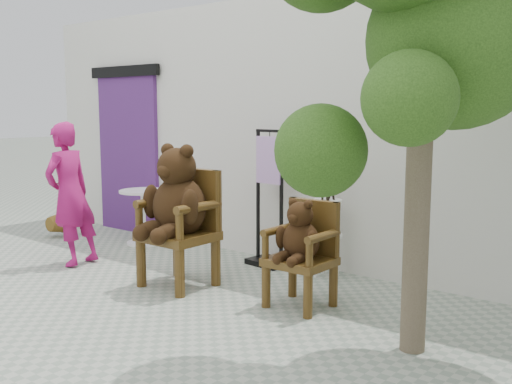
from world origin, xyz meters
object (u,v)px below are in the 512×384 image
(chair_big, at_px, (178,206))
(cafe_table, at_px, (143,210))
(chair_small, at_px, (302,243))
(display_stand, at_px, (269,213))
(stool_bucket, at_px, (327,216))
(person, at_px, (70,194))

(chair_big, height_order, cafe_table, chair_big)
(chair_big, bearing_deg, chair_small, 11.01)
(display_stand, bearing_deg, chair_small, -34.31)
(chair_small, bearing_deg, stool_bucket, 109.76)
(chair_big, xyz_separation_m, person, (-1.56, -0.17, -0.00))
(display_stand, bearing_deg, chair_big, -93.28)
(chair_small, relative_size, display_stand, 0.64)
(chair_small, height_order, stool_bucket, stool_bucket)
(person, bearing_deg, cafe_table, 177.35)
(chair_big, xyz_separation_m, display_stand, (0.20, 1.19, -0.21))
(person, distance_m, display_stand, 2.23)
(chair_big, distance_m, cafe_table, 2.00)
(cafe_table, height_order, display_stand, display_stand)
(display_stand, xyz_separation_m, stool_bucket, (0.76, 0.00, 0.06))
(cafe_table, distance_m, stool_bucket, 2.67)
(person, relative_size, cafe_table, 2.25)
(chair_big, distance_m, display_stand, 1.22)
(cafe_table, xyz_separation_m, display_stand, (1.90, 0.20, 0.14))
(chair_big, height_order, chair_small, chair_big)
(stool_bucket, bearing_deg, chair_big, -128.79)
(chair_big, relative_size, chair_small, 1.46)
(cafe_table, relative_size, stool_bucket, 0.48)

